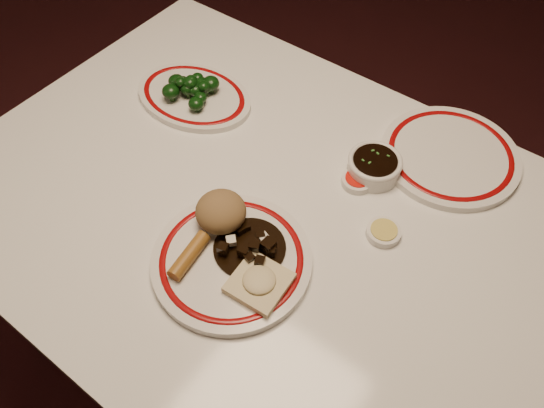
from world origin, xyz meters
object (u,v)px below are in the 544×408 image
at_px(soy_bowl, 374,167).
at_px(main_plate, 232,260).
at_px(spring_roll, 189,255).
at_px(dining_table, 256,227).
at_px(broccoli_pile, 192,87).
at_px(broccoli_plate, 194,96).
at_px(stirfry_heap, 251,246).
at_px(fried_wonton, 259,282).
at_px(rice_mound, 221,212).

bearing_deg(soy_bowl, main_plate, -105.63).
bearing_deg(soy_bowl, spring_roll, -111.52).
xyz_separation_m(dining_table, soy_bowl, (0.15, 0.20, 0.11)).
height_order(broccoli_pile, soy_bowl, broccoli_pile).
height_order(spring_roll, broccoli_plate, spring_roll).
relative_size(stirfry_heap, soy_bowl, 1.22).
bearing_deg(stirfry_heap, fried_wonton, -40.50).
relative_size(main_plate, stirfry_heap, 2.86).
distance_m(fried_wonton, soy_bowl, 0.35).
distance_m(rice_mound, soy_bowl, 0.33).
xyz_separation_m(dining_table, spring_roll, (-0.00, -0.18, 0.12)).
xyz_separation_m(dining_table, main_plate, (0.06, -0.14, 0.10)).
xyz_separation_m(rice_mound, soy_bowl, (0.16, 0.29, -0.03)).
bearing_deg(main_plate, dining_table, 111.93).
distance_m(dining_table, soy_bowl, 0.27).
height_order(main_plate, broccoli_plate, main_plate).
height_order(spring_roll, soy_bowl, spring_roll).
bearing_deg(spring_roll, dining_table, 81.78).
relative_size(rice_mound, broccoli_plate, 0.31).
relative_size(dining_table, broccoli_pile, 9.99).
xyz_separation_m(spring_roll, broccoli_pile, (-0.29, 0.33, 0.01)).
bearing_deg(stirfry_heap, soy_bowl, 75.35).
xyz_separation_m(rice_mound, stirfry_heap, (0.08, -0.01, -0.02)).
relative_size(rice_mound, soy_bowl, 0.87).
bearing_deg(broccoli_pile, broccoli_plate, 97.94).
bearing_deg(fried_wonton, broccoli_plate, 144.50).
height_order(dining_table, spring_roll, spring_roll).
relative_size(spring_roll, soy_bowl, 0.90).
xyz_separation_m(rice_mound, spring_roll, (0.01, -0.10, -0.02)).
bearing_deg(main_plate, fried_wonton, -10.17).
bearing_deg(main_plate, broccoli_pile, 140.81).
relative_size(dining_table, soy_bowl, 11.20).
bearing_deg(spring_roll, rice_mound, 85.93).
bearing_deg(rice_mound, main_plate, -38.20).
bearing_deg(main_plate, rice_mound, 141.80).
distance_m(dining_table, stirfry_heap, 0.17).
distance_m(rice_mound, broccoli_pile, 0.37).
bearing_deg(fried_wonton, dining_table, 130.29).
distance_m(main_plate, rice_mound, 0.09).
bearing_deg(soy_bowl, stirfry_heap, -104.65).
distance_m(spring_roll, fried_wonton, 0.13).
bearing_deg(broccoli_plate, spring_roll, -48.84).
relative_size(stirfry_heap, broccoli_plate, 0.44).
bearing_deg(broccoli_plate, rice_mound, -39.80).
height_order(dining_table, broccoli_pile, broccoli_pile).
distance_m(rice_mound, spring_roll, 0.10).
bearing_deg(soy_bowl, rice_mound, -118.74).
relative_size(fried_wonton, broccoli_pile, 0.82).
relative_size(dining_table, rice_mound, 12.87).
distance_m(rice_mound, fried_wonton, 0.15).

